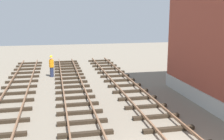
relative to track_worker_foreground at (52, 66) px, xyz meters
name	(u,v)px	position (x,y,z in m)	size (l,w,h in m)	color
track_worker_foreground	(52,66)	(0.00, 0.00, 0.00)	(0.40, 0.40, 1.87)	#262D4C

